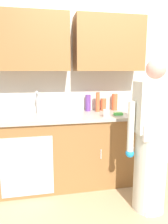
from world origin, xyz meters
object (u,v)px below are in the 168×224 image
Objects in this scene: bottle_cleaner_spray at (115,102)px; person_at_sink at (151,149)px; knife_on_counter at (7,118)px; bottle_water_tall at (88,103)px; sponge at (118,114)px; bottle_water_short at (98,102)px; sink at (41,117)px; cup_by_sink at (106,113)px; bottle_dish_liquid at (103,104)px.

person_at_sink is at bearing -85.29° from bottle_cleaner_spray.
bottle_water_tall is at bearing 113.84° from knife_on_counter.
person_at_sink is 0.68m from sponge.
bottle_water_short is 1.16× the size of bottle_water_tall.
person_at_sink is at bearing -33.34° from sink.
sink is at bearing -168.66° from bottle_cleaner_spray.
sponge is (0.32, -0.36, -0.10)m from bottle_water_tall.
cup_by_sink is at bearing 123.05° from person_at_sink.
person_at_sink is 1.71m from knife_on_counter.
sink is 2.08× the size of knife_on_counter.
bottle_water_tall reaches higher than cup_by_sink.
bottle_water_short is at bearing 91.47° from cup_by_sink.
bottle_water_short is 0.28m from bottle_cleaner_spray.
sink reaches higher than bottle_water_short.
cup_by_sink is at bearing -101.85° from bottle_dish_liquid.
bottle_dish_liquid reaches higher than sponge.
bottle_dish_liquid is 0.23m from bottle_water_tall.
knife_on_counter is (-1.06, -0.25, -0.11)m from bottle_water_tall.
bottle_cleaner_spray is (0.17, -0.01, 0.03)m from bottle_dish_liquid.
cup_by_sink is at bearing -15.70° from sink.
cup_by_sink is at bearing 91.42° from knife_on_counter.
sink is at bearing 164.30° from cup_by_sink.
person_at_sink is 9.35× the size of bottle_dish_liquid.
person_at_sink is 17.38× the size of cup_by_sink.
knife_on_counter is at bearing -171.18° from bottle_water_short.
sink is at bearing -161.71° from bottle_water_tall.
person_at_sink reaches higher than bottle_dish_liquid.
bottle_water_short is at bearing 124.25° from sponge.
bottle_dish_liquid is at bearing 78.15° from cup_by_sink.
knife_on_counter is at bearing 171.03° from cup_by_sink.
bottle_cleaner_spray is at bearing -2.42° from bottle_dish_liquid.
bottle_cleaner_spray reaches higher than cup_by_sink.
cup_by_sink is (0.13, -0.44, -0.07)m from bottle_water_tall.
bottle_dish_liquid is at bearing 177.58° from bottle_cleaner_spray.
bottle_water_short is 2.89× the size of cup_by_sink.
bottle_water_tall is (-0.47, 0.96, 0.36)m from person_at_sink.
bottle_cleaner_spray is (-0.08, 0.96, 0.37)m from person_at_sink.
bottle_water_short is 1.20m from knife_on_counter.
bottle_water_tall is 0.97× the size of knife_on_counter.
bottle_water_tall is at bearing 116.09° from person_at_sink.
bottle_water_short is (0.78, 0.15, 0.15)m from sink.
sink is at bearing -169.27° from bottle_water_short.
bottle_dish_liquid is 1.31m from knife_on_counter.
person_at_sink is 6.84× the size of bottle_cleaner_spray.
bottle_water_short reaches higher than sponge.
knife_on_counter is (-1.45, -0.25, -0.12)m from bottle_cleaner_spray.
bottle_water_short is 1.12× the size of knife_on_counter.
sponge is (-0.15, 0.60, 0.26)m from person_at_sink.
sponge is at bearing -55.75° from bottle_water_short.
sink is 1.08m from bottle_cleaner_spray.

